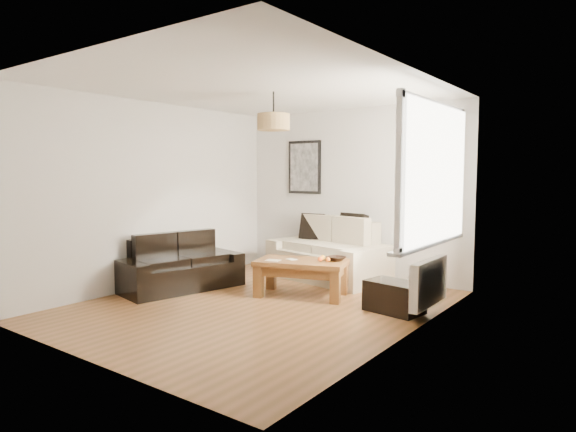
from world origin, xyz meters
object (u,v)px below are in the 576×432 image
Objects in this scene: coffee_table at (301,278)px; ottoman at (394,297)px; loveseat_cream at (328,250)px; sofa_leather at (181,264)px.

coffee_table reaches higher than ottoman.
loveseat_cream is 1.14m from coffee_table.
sofa_leather is at bearing -166.76° from ottoman.
ottoman is at bearing -64.16° from sofa_leather.
loveseat_cream is at bearing 103.79° from coffee_table.
loveseat_cream is 2.82× the size of ottoman.
ottoman is (2.88, 0.68, -0.17)m from sofa_leather.
ottoman is (1.57, -1.08, -0.26)m from loveseat_cream.
loveseat_cream reaches higher than coffee_table.
ottoman is (1.30, 0.02, -0.06)m from coffee_table.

